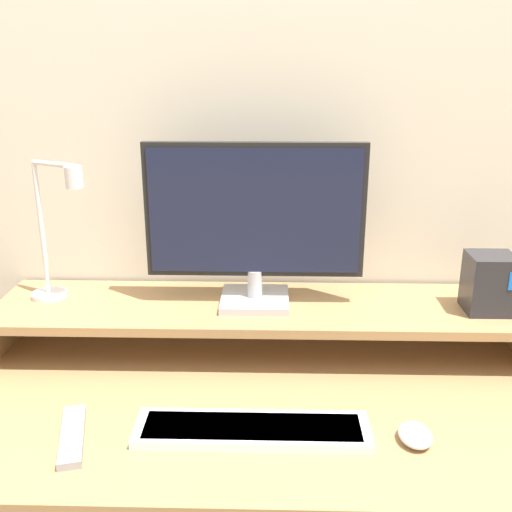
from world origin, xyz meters
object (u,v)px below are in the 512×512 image
(monitor, at_px, (255,220))
(desk_lamp, at_px, (56,234))
(router_dock, at_px, (489,283))
(keyboard, at_px, (252,429))
(remote_control, at_px, (72,436))
(mouse, at_px, (415,435))

(monitor, distance_m, desk_lamp, 0.48)
(desk_lamp, relative_size, router_dock, 2.48)
(desk_lamp, xyz_separation_m, router_dock, (1.03, -0.04, -0.10))
(keyboard, xyz_separation_m, remote_control, (-0.34, -0.03, -0.00))
(monitor, height_order, keyboard, monitor)
(monitor, xyz_separation_m, keyboard, (0.01, -0.37, -0.32))
(router_dock, height_order, keyboard, router_dock)
(desk_lamp, height_order, remote_control, desk_lamp)
(router_dock, bearing_deg, mouse, -124.01)
(monitor, distance_m, router_dock, 0.57)
(mouse, xyz_separation_m, remote_control, (-0.66, -0.01, -0.01))
(monitor, relative_size, mouse, 6.12)
(keyboard, bearing_deg, monitor, 90.81)
(mouse, bearing_deg, router_dock, 55.99)
(router_dock, distance_m, mouse, 0.46)
(monitor, height_order, mouse, monitor)
(router_dock, bearing_deg, desk_lamp, 177.91)
(desk_lamp, xyz_separation_m, remote_control, (0.14, -0.40, -0.28))
(router_dock, relative_size, keyboard, 0.31)
(desk_lamp, height_order, mouse, desk_lamp)
(keyboard, bearing_deg, router_dock, 31.51)
(router_dock, xyz_separation_m, mouse, (-0.24, -0.35, -0.18))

